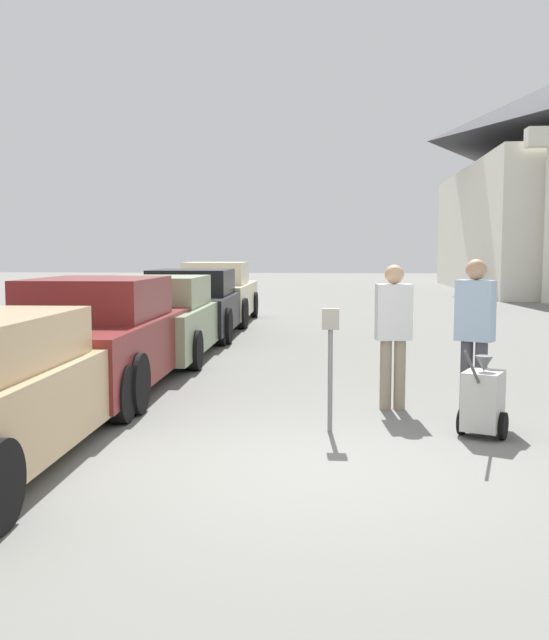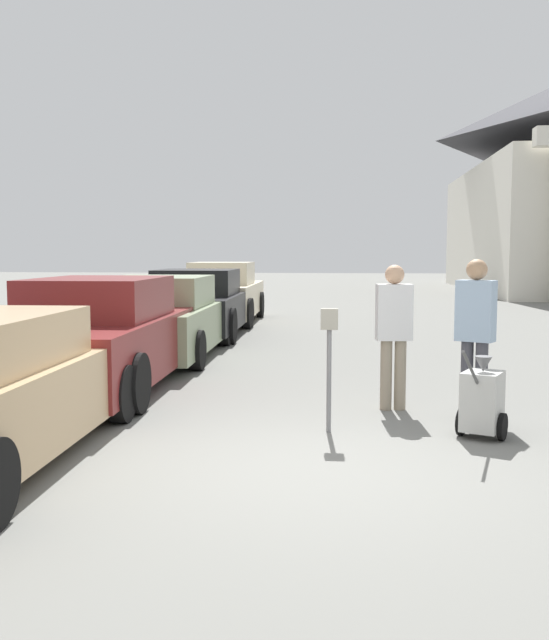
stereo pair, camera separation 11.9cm
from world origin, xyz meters
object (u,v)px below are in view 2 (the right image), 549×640
at_px(parked_car_black, 198,305).
at_px(person_supervisor, 475,327).
at_px(parked_car_maroon, 104,337).
at_px(equipment_cart, 482,401).
at_px(parking_meter, 329,346).
at_px(parked_car_cream, 223,294).
at_px(parked_car_sage, 161,319).
at_px(person_worker, 394,328).

relative_size(parked_car_black, person_supervisor, 2.65).
xyz_separation_m(parked_car_maroon, equipment_cart, (4.76, -2.26, -0.33)).
bearing_deg(person_supervisor, parked_car_black, -29.36).
bearing_deg(parking_meter, parked_car_cream, 105.22).
distance_m(parked_car_cream, person_supervisor, 11.92).
distance_m(parked_car_sage, parking_meter, 6.13).
bearing_deg(parked_car_sage, parking_meter, -59.93).
bearing_deg(parked_car_black, person_supervisor, -59.10).
xyz_separation_m(parked_car_sage, person_supervisor, (4.84, -4.36, 0.37)).
relative_size(parked_car_black, parked_car_cream, 1.04).
relative_size(parked_car_sage, person_worker, 2.84).
bearing_deg(person_worker, parked_car_sage, -52.88).
xyz_separation_m(person_supervisor, equipment_cart, (-0.08, -0.94, -0.66)).
bearing_deg(parking_meter, person_supervisor, 27.65).
bearing_deg(parked_car_black, parked_car_maroon, -91.40).
height_order(person_worker, person_supervisor, person_supervisor).
xyz_separation_m(parking_meter, person_supervisor, (1.64, 0.86, 0.13)).
bearing_deg(parked_car_cream, parked_car_sage, -91.40).
distance_m(parked_car_sage, parked_car_black, 3.29).
height_order(parked_car_cream, equipment_cart, parked_car_cream).
relative_size(parked_car_maroon, parked_car_sage, 1.06).
distance_m(parked_car_maroon, equipment_cart, 5.28).
distance_m(person_supervisor, equipment_cart, 1.15).
bearing_deg(parked_car_black, parked_car_sage, -91.40).
distance_m(parked_car_cream, parking_meter, 12.18).
relative_size(person_worker, equipment_cart, 1.75).
bearing_deg(person_worker, person_supervisor, 154.56).
xyz_separation_m(parked_car_cream, equipment_cart, (4.76, -11.83, -0.37)).
bearing_deg(parked_car_cream, person_supervisor, -67.45).
relative_size(parked_car_sage, person_supervisor, 2.73).
height_order(parked_car_black, parking_meter, parked_car_black).
bearing_deg(parked_car_sage, person_worker, -47.28).
xyz_separation_m(parked_car_maroon, person_supervisor, (4.84, -1.32, 0.32)).
distance_m(parked_car_black, person_supervisor, 9.06).
height_order(parked_car_maroon, parking_meter, parked_car_maroon).
xyz_separation_m(parked_car_black, person_worker, (3.94, -7.35, 0.29)).
bearing_deg(parked_car_cream, equipment_cart, -69.49).
xyz_separation_m(person_worker, person_supervisor, (0.90, -0.30, 0.05)).
bearing_deg(parked_car_black, equipment_cart, -62.42).
bearing_deg(parked_car_sage, person_supervisor, -43.43).
xyz_separation_m(parked_car_cream, person_supervisor, (4.84, -10.89, 0.29)).
bearing_deg(person_worker, equipment_cart, 116.47).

